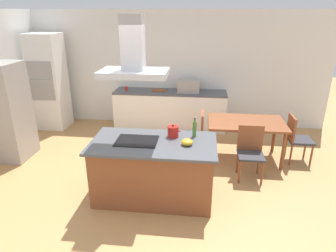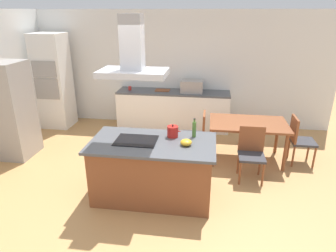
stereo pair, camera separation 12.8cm
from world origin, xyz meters
name	(u,v)px [view 2 (the right image)]	position (x,y,z in m)	size (l,w,h in m)	color
ground	(168,152)	(0.00, 1.50, 0.00)	(16.00, 16.00, 0.00)	tan
wall_back	(178,69)	(0.00, 3.25, 1.35)	(7.20, 0.10, 2.70)	white
kitchen_island	(153,169)	(0.00, 0.00, 0.45)	(1.81, 0.99, 0.90)	brown
cooktop	(136,140)	(-0.24, 0.00, 0.91)	(0.60, 0.44, 0.01)	black
tea_kettle	(173,131)	(0.26, 0.23, 0.98)	(0.22, 0.17, 0.19)	#B21E19
olive_oil_bottle	(194,129)	(0.58, 0.27, 1.02)	(0.06, 0.06, 0.29)	#47722D
mixing_bowl	(186,142)	(0.49, -0.05, 0.94)	(0.16, 0.16, 0.09)	gold
back_counter	(173,110)	(-0.07, 2.88, 0.45)	(2.62, 0.62, 0.90)	white
countertop_microwave	(192,86)	(0.36, 2.88, 1.04)	(0.50, 0.38, 0.28)	#9E9993
coffee_mug_red	(130,88)	(-1.11, 2.86, 0.95)	(0.08, 0.08, 0.09)	red
cutting_board	(163,90)	(-0.33, 2.93, 0.91)	(0.34, 0.24, 0.02)	brown
wall_oven_stack	(53,81)	(-2.90, 2.65, 1.10)	(0.70, 0.66, 2.20)	white
refrigerator	(7,110)	(-2.98, 1.00, 0.91)	(0.80, 0.73, 1.82)	#9E9993
dining_table	(248,127)	(1.51, 1.43, 0.67)	(1.40, 0.90, 0.75)	brown
chair_at_left_end	(198,132)	(0.59, 1.43, 0.51)	(0.42, 0.42, 0.89)	#333338
chair_facing_island	(251,150)	(1.51, 0.76, 0.51)	(0.42, 0.42, 0.89)	#333338
chair_at_right_end	(299,137)	(2.42, 1.43, 0.51)	(0.42, 0.42, 0.89)	#333338
range_hood	(133,57)	(-0.24, 0.00, 2.10)	(0.90, 0.55, 0.78)	#ADADB2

